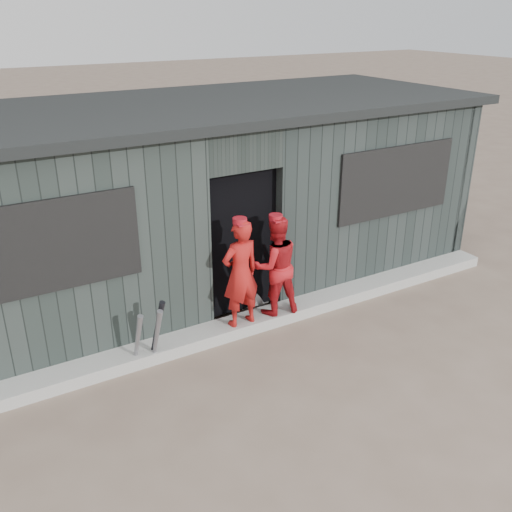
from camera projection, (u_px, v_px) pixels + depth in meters
ground at (343, 403)px, 5.94m from camera, size 80.00×80.00×0.00m
curb at (255, 321)px, 7.35m from camera, size 8.00×0.36×0.15m
bat_left at (137, 341)px, 6.37m from camera, size 0.14×0.29×0.73m
bat_mid at (156, 337)px, 6.42m from camera, size 0.13×0.30×0.77m
bat_right at (156, 331)px, 6.46m from camera, size 0.21×0.31×0.84m
player_red_left at (240, 273)px, 6.89m from camera, size 0.53×0.37×1.37m
player_red_right at (275, 265)px, 7.18m from camera, size 0.71×0.59×1.31m
player_grey_back at (252, 265)px, 7.64m from camera, size 0.66×0.47×1.25m
dugout at (196, 197)px, 8.20m from camera, size 8.30×3.30×2.62m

